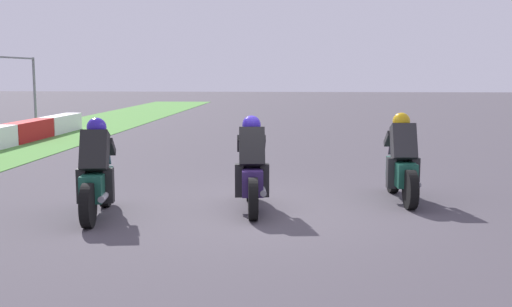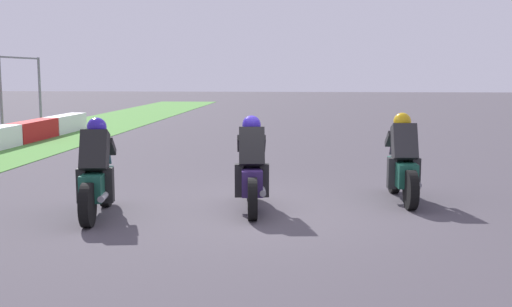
% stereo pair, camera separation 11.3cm
% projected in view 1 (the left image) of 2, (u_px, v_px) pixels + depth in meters
% --- Properties ---
extents(ground_plane, '(120.00, 120.00, 0.00)m').
position_uv_depth(ground_plane, '(258.00, 210.00, 9.95)').
color(ground_plane, '#433E46').
extents(rider_lane_a, '(2.04, 0.55, 1.51)m').
position_uv_depth(rider_lane_a, '(402.00, 165.00, 10.62)').
color(rider_lane_a, black).
rests_on(rider_lane_a, ground_plane).
extents(rider_lane_b, '(2.04, 0.57, 1.51)m').
position_uv_depth(rider_lane_b, '(252.00, 171.00, 9.90)').
color(rider_lane_b, black).
rests_on(rider_lane_b, ground_plane).
extents(rider_lane_c, '(2.04, 0.59, 1.51)m').
position_uv_depth(rider_lane_c, '(97.00, 176.00, 9.44)').
color(rider_lane_c, black).
rests_on(rider_lane_c, ground_plane).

